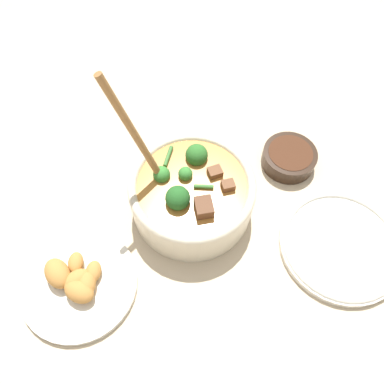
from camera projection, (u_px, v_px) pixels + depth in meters
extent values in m
plane|color=#C6B293|center=(192.00, 207.00, 0.72)|extent=(4.00, 4.00, 0.00)
cylinder|color=beige|center=(192.00, 196.00, 0.68)|extent=(0.22, 0.22, 0.08)
torus|color=beige|center=(192.00, 185.00, 0.65)|extent=(0.22, 0.22, 0.02)
cylinder|color=#B27533|center=(192.00, 192.00, 0.67)|extent=(0.20, 0.20, 0.05)
sphere|color=#387F33|center=(162.00, 174.00, 0.65)|extent=(0.03, 0.03, 0.03)
cylinder|color=#6B9956|center=(162.00, 181.00, 0.67)|extent=(0.01, 0.01, 0.01)
sphere|color=#2D6B28|center=(197.00, 155.00, 0.67)|extent=(0.04, 0.04, 0.04)
cylinder|color=#6B9956|center=(196.00, 164.00, 0.69)|extent=(0.01, 0.01, 0.02)
sphere|color=#387F33|center=(185.00, 174.00, 0.65)|extent=(0.03, 0.03, 0.03)
cylinder|color=#6B9956|center=(186.00, 179.00, 0.67)|extent=(0.01, 0.01, 0.01)
sphere|color=#235B23|center=(178.00, 198.00, 0.62)|extent=(0.04, 0.04, 0.04)
cylinder|color=#6B9956|center=(178.00, 207.00, 0.65)|extent=(0.01, 0.01, 0.02)
cube|color=brown|center=(228.00, 186.00, 0.64)|extent=(0.02, 0.02, 0.02)
cube|color=brown|center=(204.00, 208.00, 0.62)|extent=(0.03, 0.04, 0.03)
cube|color=brown|center=(215.00, 173.00, 0.65)|extent=(0.03, 0.03, 0.02)
cylinder|color=#3D7533|center=(168.00, 156.00, 0.67)|extent=(0.02, 0.04, 0.01)
cylinder|color=#3D7533|center=(204.00, 187.00, 0.64)|extent=(0.03, 0.01, 0.01)
ellipsoid|color=olive|center=(162.00, 179.00, 0.66)|extent=(0.04, 0.03, 0.01)
cylinder|color=olive|center=(135.00, 135.00, 0.57)|extent=(0.08, 0.04, 0.23)
cylinder|color=black|center=(289.00, 158.00, 0.76)|extent=(0.11, 0.11, 0.03)
cylinder|color=#472819|center=(290.00, 154.00, 0.75)|extent=(0.09, 0.09, 0.01)
cylinder|color=silver|center=(341.00, 245.00, 0.67)|extent=(0.22, 0.22, 0.01)
torus|color=silver|center=(342.00, 244.00, 0.67)|extent=(0.21, 0.21, 0.01)
cylinder|color=silver|center=(79.00, 284.00, 0.64)|extent=(0.20, 0.20, 0.01)
ellipsoid|color=#BC7F3D|center=(79.00, 291.00, 0.61)|extent=(0.06, 0.06, 0.03)
ellipsoid|color=#BC7F3D|center=(57.00, 273.00, 0.62)|extent=(0.06, 0.07, 0.04)
ellipsoid|color=#BC7F3D|center=(86.00, 285.00, 0.62)|extent=(0.04, 0.05, 0.03)
ellipsoid|color=#BC7F3D|center=(77.00, 280.00, 0.62)|extent=(0.06, 0.05, 0.03)
ellipsoid|color=#BC7F3D|center=(93.00, 272.00, 0.63)|extent=(0.03, 0.04, 0.02)
ellipsoid|color=#BC7F3D|center=(76.00, 263.00, 0.64)|extent=(0.03, 0.04, 0.02)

